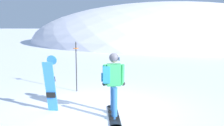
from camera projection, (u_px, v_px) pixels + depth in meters
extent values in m
plane|color=white|center=(99.00, 110.00, 7.47)|extent=(300.00, 300.00, 0.00)
ellipsoid|color=silver|center=(168.00, 42.00, 37.64)|extent=(38.81, 34.92, 11.09)
cube|color=black|center=(114.00, 116.00, 6.97)|extent=(0.49, 1.58, 0.02)
cylinder|color=black|center=(112.00, 107.00, 7.74)|extent=(0.28, 0.28, 0.02)
cube|color=black|center=(113.00, 111.00, 7.20)|extent=(0.27, 0.17, 0.06)
cube|color=black|center=(114.00, 117.00, 6.73)|extent=(0.27, 0.17, 0.06)
cylinder|color=#235699|center=(113.00, 98.00, 7.15)|extent=(0.15, 0.15, 0.82)
cylinder|color=#235699|center=(114.00, 103.00, 6.67)|extent=(0.15, 0.15, 0.82)
cube|color=#2D9351|center=(114.00, 75.00, 6.81)|extent=(0.39, 0.27, 0.58)
cylinder|color=#2D9351|center=(105.00, 75.00, 6.79)|extent=(0.12, 0.19, 0.57)
cylinder|color=#2D9351|center=(123.00, 75.00, 6.82)|extent=(0.12, 0.19, 0.57)
sphere|color=black|center=(104.00, 84.00, 6.87)|extent=(0.11, 0.11, 0.11)
sphere|color=black|center=(123.00, 84.00, 6.90)|extent=(0.11, 0.11, 0.11)
cube|color=teal|center=(106.00, 74.00, 6.79)|extent=(0.22, 0.30, 0.44)
cube|color=teal|center=(102.00, 77.00, 6.80)|extent=(0.09, 0.21, 0.20)
sphere|color=tan|center=(114.00, 59.00, 6.74)|extent=(0.21, 0.21, 0.21)
sphere|color=#4C4C56|center=(114.00, 58.00, 6.74)|extent=(0.25, 0.25, 0.25)
cube|color=navy|center=(119.00, 59.00, 6.75)|extent=(0.05, 0.17, 0.08)
cube|color=blue|center=(50.00, 87.00, 7.11)|extent=(0.28, 0.44, 1.47)
cylinder|color=blue|center=(52.00, 60.00, 7.21)|extent=(0.28, 0.10, 0.28)
cube|color=black|center=(50.00, 79.00, 7.11)|extent=(0.25, 0.11, 0.15)
cube|color=black|center=(51.00, 95.00, 7.17)|extent=(0.25, 0.11, 0.15)
cylinder|color=black|center=(76.00, 68.00, 9.44)|extent=(0.04, 0.04, 1.78)
cylinder|color=orange|center=(76.00, 48.00, 9.34)|extent=(0.20, 0.20, 0.02)
cone|color=black|center=(76.00, 42.00, 9.31)|extent=(0.04, 0.04, 0.08)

